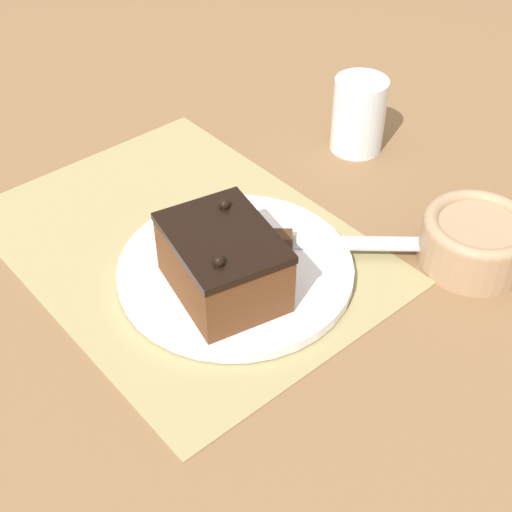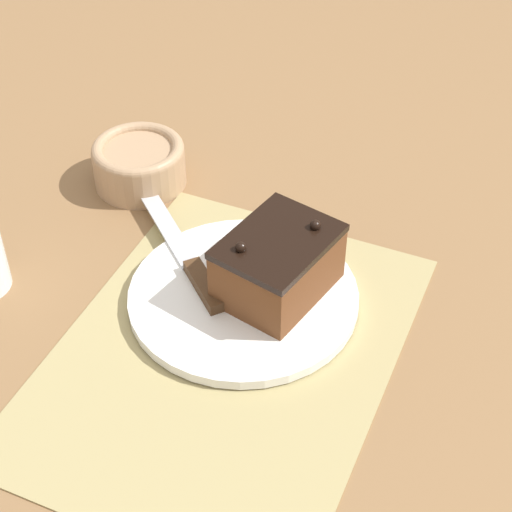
{
  "view_description": "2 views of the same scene",
  "coord_description": "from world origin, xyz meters",
  "px_view_note": "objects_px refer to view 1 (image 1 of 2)",
  "views": [
    {
      "loc": [
        0.53,
        -0.34,
        0.53
      ],
      "look_at": [
        0.09,
        0.03,
        0.03
      ],
      "focal_mm": 50.0,
      "sensor_mm": 36.0,
      "label": 1
    },
    {
      "loc": [
        -0.54,
        -0.27,
        0.68
      ],
      "look_at": [
        0.1,
        0.01,
        0.06
      ],
      "focal_mm": 60.0,
      "sensor_mm": 36.0,
      "label": 2
    }
  ],
  "objects_px": {
    "serving_knife": "(294,240)",
    "small_bowl": "(476,239)",
    "cake_plate": "(236,269)",
    "drinking_glass": "(359,115)",
    "chocolate_cake": "(223,262)"
  },
  "relations": [
    {
      "from": "cake_plate",
      "to": "drinking_glass",
      "type": "xyz_separation_m",
      "value": [
        -0.09,
        0.29,
        0.04
      ]
    },
    {
      "from": "chocolate_cake",
      "to": "serving_knife",
      "type": "height_order",
      "value": "chocolate_cake"
    },
    {
      "from": "chocolate_cake",
      "to": "drinking_glass",
      "type": "xyz_separation_m",
      "value": [
        -0.11,
        0.32,
        -0.0
      ]
    },
    {
      "from": "cake_plate",
      "to": "serving_knife",
      "type": "xyz_separation_m",
      "value": [
        0.02,
        0.07,
        0.01
      ]
    },
    {
      "from": "chocolate_cake",
      "to": "serving_knife",
      "type": "xyz_separation_m",
      "value": [
        -0.01,
        0.11,
        -0.03
      ]
    },
    {
      "from": "cake_plate",
      "to": "drinking_glass",
      "type": "height_order",
      "value": "drinking_glass"
    },
    {
      "from": "cake_plate",
      "to": "chocolate_cake",
      "type": "bearing_deg",
      "value": -57.46
    },
    {
      "from": "drinking_glass",
      "to": "chocolate_cake",
      "type": "bearing_deg",
      "value": -70.52
    },
    {
      "from": "cake_plate",
      "to": "drinking_glass",
      "type": "distance_m",
      "value": 0.31
    },
    {
      "from": "cake_plate",
      "to": "small_bowl",
      "type": "height_order",
      "value": "small_bowl"
    },
    {
      "from": "drinking_glass",
      "to": "small_bowl",
      "type": "height_order",
      "value": "drinking_glass"
    },
    {
      "from": "chocolate_cake",
      "to": "drinking_glass",
      "type": "distance_m",
      "value": 0.34
    },
    {
      "from": "cake_plate",
      "to": "small_bowl",
      "type": "xyz_separation_m",
      "value": [
        0.15,
        0.22,
        0.02
      ]
    },
    {
      "from": "serving_knife",
      "to": "small_bowl",
      "type": "height_order",
      "value": "small_bowl"
    },
    {
      "from": "cake_plate",
      "to": "serving_knife",
      "type": "height_order",
      "value": "serving_knife"
    }
  ]
}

